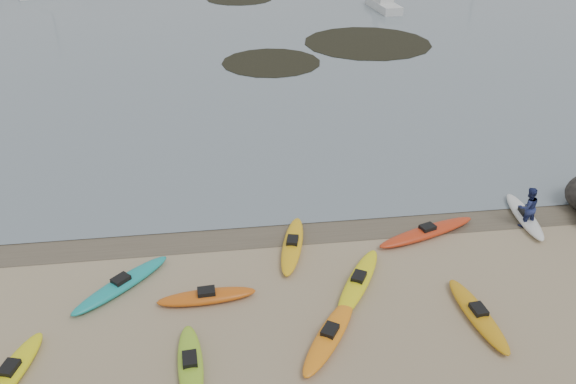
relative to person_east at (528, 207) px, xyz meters
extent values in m
plane|color=tan|center=(-9.12, 1.20, -0.83)|extent=(600.00, 600.00, 0.00)
plane|color=brown|center=(-9.12, 0.90, -0.83)|extent=(60.00, 60.00, 0.00)
ellipsoid|color=yellow|center=(-7.27, -2.75, -0.66)|extent=(2.57, 3.67, 0.34)
ellipsoid|color=yellow|center=(-17.56, -5.36, -0.66)|extent=(1.49, 3.19, 0.34)
ellipsoid|color=#96CB28|center=(-12.73, -5.67, -0.66)|extent=(0.93, 3.15, 0.34)
ellipsoid|color=orange|center=(-8.70, -5.07, -0.66)|extent=(2.53, 3.37, 0.34)
ellipsoid|color=silver|center=(0.20, 0.39, -0.66)|extent=(1.09, 3.53, 0.34)
ellipsoid|color=#D25A12|center=(-12.27, -2.86, -0.66)|extent=(3.21, 0.89, 0.34)
ellipsoid|color=teal|center=(-15.06, -1.87, -0.66)|extent=(3.22, 3.22, 0.34)
ellipsoid|color=orange|center=(-4.01, -4.78, -0.66)|extent=(1.03, 3.53, 0.34)
ellipsoid|color=yellow|center=(-9.16, -0.39, -0.66)|extent=(1.58, 3.74, 0.34)
ellipsoid|color=red|center=(-4.00, -0.20, -0.66)|extent=(4.33, 2.12, 0.34)
imported|color=navy|center=(0.00, 0.00, 0.00)|extent=(0.84, 0.67, 1.67)
cylinder|color=black|center=(-7.57, 22.51, -0.81)|extent=(7.12, 7.12, 0.04)
cylinder|color=black|center=(0.65, 26.84, -0.81)|extent=(10.17, 10.17, 0.04)
cube|color=silver|center=(5.31, 38.78, -0.40)|extent=(2.19, 6.37, 0.88)
camera|label=1|loc=(-11.48, -17.00, 11.19)|focal=35.00mm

